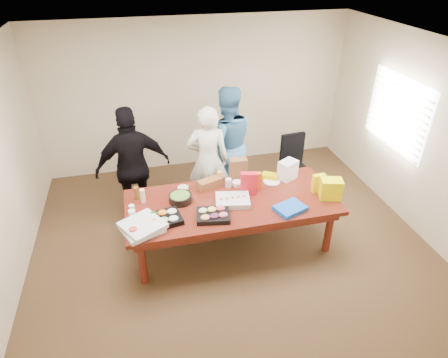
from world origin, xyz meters
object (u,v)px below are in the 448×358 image
object	(u,v)px
sheet_cake	(233,200)
person_center	(208,160)
salad_bowl	(180,198)
office_chair	(295,168)
person_right	(226,144)
conference_table	(231,223)

from	to	relation	value
sheet_cake	person_center	bearing A→B (deg)	107.86
person_center	salad_bowl	size ratio (longest dim) A/B	5.61
office_chair	sheet_cake	world-z (taller)	office_chair
person_center	person_right	bearing A→B (deg)	-129.43
conference_table	sheet_cake	size ratio (longest dim) A/B	6.32
office_chair	salad_bowl	size ratio (longest dim) A/B	3.20
conference_table	sheet_cake	bearing A→B (deg)	-91.41
sheet_cake	salad_bowl	world-z (taller)	salad_bowl
office_chair	sheet_cake	bearing A→B (deg)	-147.29
person_right	sheet_cake	xyz separation A→B (m)	(-0.24, -1.32, -0.16)
conference_table	person_right	distance (m)	1.40
conference_table	office_chair	distance (m)	1.69
sheet_cake	conference_table	bearing A→B (deg)	99.47
conference_table	salad_bowl	world-z (taller)	salad_bowl
person_right	salad_bowl	bearing A→B (deg)	52.32
person_right	office_chair	bearing A→B (deg)	168.62
office_chair	salad_bowl	distance (m)	2.22
person_center	person_right	xyz separation A→B (m)	(0.36, 0.31, 0.08)
person_right	sheet_cake	size ratio (longest dim) A/B	4.29
person_center	sheet_cake	world-z (taller)	person_center
salad_bowl	person_center	bearing A→B (deg)	56.01
sheet_cake	salad_bowl	xyz separation A→B (m)	(-0.67, 0.20, 0.01)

